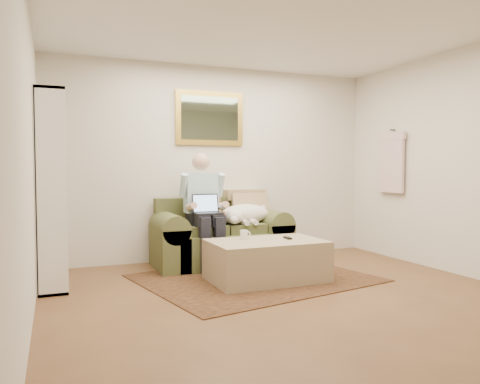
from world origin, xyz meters
TOP-DOWN VIEW (x-y plane):
  - room_shell at (0.00, 0.35)m, footprint 4.51×5.00m
  - rug at (-0.01, 1.17)m, footprint 2.72×2.35m
  - sofa at (-0.11, 2.04)m, footprint 1.68×0.86m
  - seated_man at (-0.37, 1.89)m, footprint 0.56×0.79m
  - laptop at (-0.37, 1.82)m, footprint 0.33×0.26m
  - sleeping_dog at (0.19, 1.95)m, footprint 0.69×0.44m
  - ottoman at (0.06, 1.02)m, footprint 1.23×0.80m
  - coffee_mug at (-0.14, 1.19)m, footprint 0.08×0.08m
  - tv_remote at (0.33, 1.04)m, footprint 0.06×0.15m
  - bookshelf at (-2.10, 1.60)m, footprint 0.28×0.80m
  - wall_mirror at (-0.11, 2.47)m, footprint 0.94×0.04m
  - hanging_shirt at (2.19, 1.60)m, footprint 0.06×0.52m

SIDE VIEW (x-z plane):
  - rug at x=-0.01m, z-range 0.00..0.01m
  - ottoman at x=0.06m, z-range 0.00..0.44m
  - sofa at x=-0.11m, z-range -0.21..0.80m
  - tv_remote at x=0.33m, z-range 0.44..0.46m
  - coffee_mug at x=-0.14m, z-range 0.44..0.54m
  - sleeping_dog at x=0.19m, z-range 0.52..0.77m
  - seated_man at x=-0.37m, z-range 0.00..1.42m
  - laptop at x=-0.37m, z-range 0.62..0.86m
  - bookshelf at x=-2.10m, z-range 0.00..2.00m
  - room_shell at x=0.00m, z-range 0.00..2.61m
  - hanging_shirt at x=2.19m, z-range 0.90..1.80m
  - wall_mirror at x=-0.11m, z-range 1.54..2.26m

